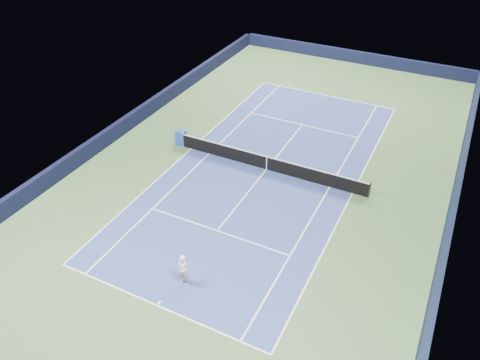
% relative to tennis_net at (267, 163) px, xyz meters
% --- Properties ---
extents(ground, '(40.00, 40.00, 0.00)m').
position_rel_tennis_net_xyz_m(ground, '(0.00, 0.00, -0.50)').
color(ground, '#3B5C32').
rests_on(ground, ground).
extents(wall_far, '(22.00, 0.35, 1.10)m').
position_rel_tennis_net_xyz_m(wall_far, '(0.00, 19.82, 0.05)').
color(wall_far, '#111433').
rests_on(wall_far, ground).
extents(wall_right, '(0.35, 40.00, 1.10)m').
position_rel_tennis_net_xyz_m(wall_right, '(10.82, 0.00, 0.05)').
color(wall_right, black).
rests_on(wall_right, ground).
extents(wall_left, '(0.35, 40.00, 1.10)m').
position_rel_tennis_net_xyz_m(wall_left, '(-10.82, 0.00, 0.05)').
color(wall_left, black).
rests_on(wall_left, ground).
extents(court_surface, '(10.97, 23.77, 0.01)m').
position_rel_tennis_net_xyz_m(court_surface, '(0.00, 0.00, -0.50)').
color(court_surface, navy).
rests_on(court_surface, ground).
extents(baseline_far, '(10.97, 0.08, 0.00)m').
position_rel_tennis_net_xyz_m(baseline_far, '(0.00, 11.88, -0.50)').
color(baseline_far, white).
rests_on(baseline_far, ground).
extents(baseline_near, '(10.97, 0.08, 0.00)m').
position_rel_tennis_net_xyz_m(baseline_near, '(0.00, -11.88, -0.50)').
color(baseline_near, white).
rests_on(baseline_near, ground).
extents(sideline_doubles_right, '(0.08, 23.77, 0.00)m').
position_rel_tennis_net_xyz_m(sideline_doubles_right, '(5.49, 0.00, -0.50)').
color(sideline_doubles_right, white).
rests_on(sideline_doubles_right, ground).
extents(sideline_doubles_left, '(0.08, 23.77, 0.00)m').
position_rel_tennis_net_xyz_m(sideline_doubles_left, '(-5.49, 0.00, -0.50)').
color(sideline_doubles_left, white).
rests_on(sideline_doubles_left, ground).
extents(sideline_singles_right, '(0.08, 23.77, 0.00)m').
position_rel_tennis_net_xyz_m(sideline_singles_right, '(4.12, 0.00, -0.50)').
color(sideline_singles_right, white).
rests_on(sideline_singles_right, ground).
extents(sideline_singles_left, '(0.08, 23.77, 0.00)m').
position_rel_tennis_net_xyz_m(sideline_singles_left, '(-4.12, 0.00, -0.50)').
color(sideline_singles_left, white).
rests_on(sideline_singles_left, ground).
extents(service_line_far, '(8.23, 0.08, 0.00)m').
position_rel_tennis_net_xyz_m(service_line_far, '(0.00, 6.40, -0.50)').
color(service_line_far, white).
rests_on(service_line_far, ground).
extents(service_line_near, '(8.23, 0.08, 0.00)m').
position_rel_tennis_net_xyz_m(service_line_near, '(0.00, -6.40, -0.50)').
color(service_line_near, white).
rests_on(service_line_near, ground).
extents(center_service_line, '(0.08, 12.80, 0.00)m').
position_rel_tennis_net_xyz_m(center_service_line, '(0.00, 0.00, -0.50)').
color(center_service_line, white).
rests_on(center_service_line, ground).
extents(center_mark_far, '(0.08, 0.30, 0.00)m').
position_rel_tennis_net_xyz_m(center_mark_far, '(0.00, 11.73, -0.50)').
color(center_mark_far, white).
rests_on(center_mark_far, ground).
extents(center_mark_near, '(0.08, 0.30, 0.00)m').
position_rel_tennis_net_xyz_m(center_mark_near, '(0.00, -11.73, -0.50)').
color(center_mark_near, white).
rests_on(center_mark_near, ground).
extents(tennis_net, '(12.90, 0.10, 1.07)m').
position_rel_tennis_net_xyz_m(tennis_net, '(0.00, 0.00, 0.00)').
color(tennis_net, black).
rests_on(tennis_net, ground).
extents(sponsor_cube, '(0.69, 0.64, 1.00)m').
position_rel_tennis_net_xyz_m(sponsor_cube, '(-6.40, 0.21, -0.00)').
color(sponsor_cube, blue).
rests_on(sponsor_cube, ground).
extents(tennis_player, '(0.79, 1.26, 2.66)m').
position_rel_tennis_net_xyz_m(tennis_player, '(0.41, -10.24, 0.34)').
color(tennis_player, silver).
rests_on(tennis_player, ground).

